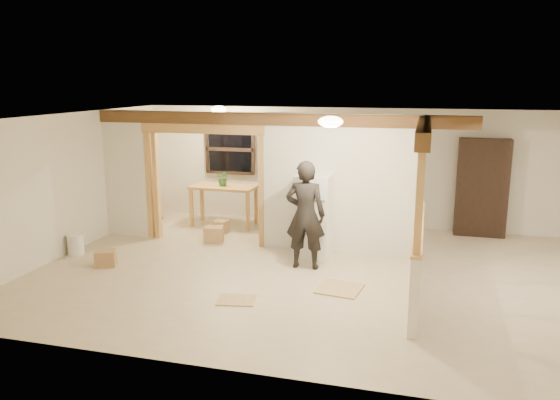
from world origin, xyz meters
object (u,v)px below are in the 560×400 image
(woman, at_px, (305,215))
(work_table, at_px, (224,206))
(bookshelf, at_px, (482,188))
(refrigerator, at_px, (313,216))
(shop_vac, at_px, (153,208))

(woman, relative_size, work_table, 1.31)
(work_table, xyz_separation_m, bookshelf, (5.24, 0.60, 0.54))
(refrigerator, xyz_separation_m, shop_vac, (-3.97, 1.60, -0.46))
(refrigerator, height_order, work_table, refrigerator)
(woman, distance_m, work_table, 3.20)
(work_table, bearing_deg, woman, -42.24)
(woman, height_order, shop_vac, woman)
(work_table, distance_m, shop_vac, 1.71)
(refrigerator, distance_m, shop_vac, 4.31)
(refrigerator, xyz_separation_m, bookshelf, (2.97, 2.17, 0.24))
(woman, xyz_separation_m, bookshelf, (2.97, 2.81, 0.07))
(shop_vac, bearing_deg, woman, -29.45)
(work_table, relative_size, shop_vac, 2.55)
(work_table, height_order, shop_vac, work_table)
(refrigerator, bearing_deg, work_table, 145.25)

